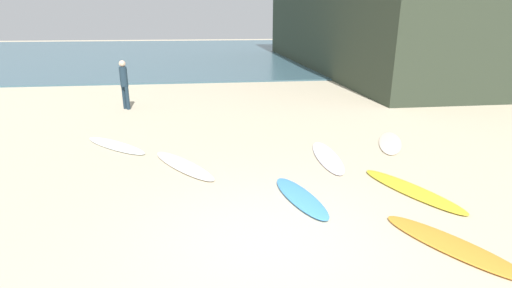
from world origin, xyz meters
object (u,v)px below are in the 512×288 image
surfboard_1 (116,145)px  beachgoer_near (124,82)px  surfboard_0 (183,165)px  surfboard_3 (412,190)px  beachgoer_mid (388,75)px  surfboard_2 (452,245)px  beachgoer_far (372,67)px  surfboard_6 (390,143)px  surfboard_4 (327,157)px  surfboard_5 (301,197)px

surfboard_1 → beachgoer_near: beachgoer_near is taller
surfboard_0 → surfboard_3: surfboard_0 is taller
surfboard_3 → beachgoer_mid: size_ratio=1.42×
surfboard_2 → beachgoer_near: bearing=-86.6°
surfboard_2 → beachgoer_near: beachgoer_near is taller
surfboard_1 → beachgoer_mid: 12.05m
beachgoer_mid → beachgoer_far: beachgoer_far is taller
surfboard_3 → beachgoer_near: bearing=108.1°
surfboard_3 → surfboard_6: surfboard_3 is taller
beachgoer_near → beachgoer_far: (11.42, 3.64, -0.07)m
surfboard_0 → beachgoer_far: size_ratio=1.40×
surfboard_3 → surfboard_6: 3.15m
surfboard_1 → surfboard_4: (5.45, -1.64, 0.00)m
surfboard_0 → surfboard_3: bearing=-56.5°
surfboard_5 → beachgoer_far: (6.65, 12.03, 0.93)m
surfboard_0 → beachgoer_far: 13.48m
surfboard_4 → surfboard_6: bearing=-152.8°
surfboard_4 → surfboard_6: (2.10, 0.90, -0.00)m
surfboard_5 → surfboard_0: bearing=-54.2°
surfboard_1 → surfboard_6: bearing=128.5°
surfboard_0 → surfboard_4: surfboard_0 is taller
beachgoer_mid → surfboard_1: bearing=103.9°
beachgoer_far → surfboard_5: bearing=-174.2°
surfboard_6 → beachgoer_mid: (2.97, 6.55, 0.92)m
surfboard_0 → surfboard_2: (4.23, -3.90, -0.01)m
surfboard_1 → surfboard_5: (4.23, -3.77, 0.01)m
surfboard_4 → surfboard_5: surfboard_5 is taller
surfboard_2 → surfboard_4: size_ratio=0.94×
surfboard_3 → beachgoer_mid: beachgoer_mid is taller
surfboard_3 → beachgoer_far: 12.79m
surfboard_0 → beachgoer_mid: size_ratio=1.43×
surfboard_3 → surfboard_6: size_ratio=1.13×
surfboard_0 → surfboard_1: size_ratio=1.01×
surfboard_0 → surfboard_2: surfboard_0 is taller
beachgoer_mid → surfboard_4: bearing=130.8°
surfboard_6 → surfboard_5: bearing=-112.2°
surfboard_0 → surfboard_5: bearing=-74.3°
surfboard_0 → beachgoer_mid: beachgoer_mid is taller
surfboard_0 → surfboard_2: bearing=-76.0°
surfboard_1 → beachgoer_far: size_ratio=1.39×
surfboard_2 → beachgoer_near: (-6.67, 10.28, 1.01)m
surfboard_2 → surfboard_3: bearing=-131.4°
surfboard_4 → surfboard_5: bearing=64.3°
surfboard_5 → surfboard_1: bearing=-54.9°
surfboard_3 → surfboard_5: 2.30m
surfboard_6 → surfboard_2: bearing=-80.6°
surfboard_5 → beachgoer_mid: (6.28, 9.58, 0.90)m
surfboard_0 → surfboard_6: 5.73m
surfboard_3 → surfboard_6: bearing=49.2°
surfboard_2 → beachgoer_mid: size_ratio=1.30×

